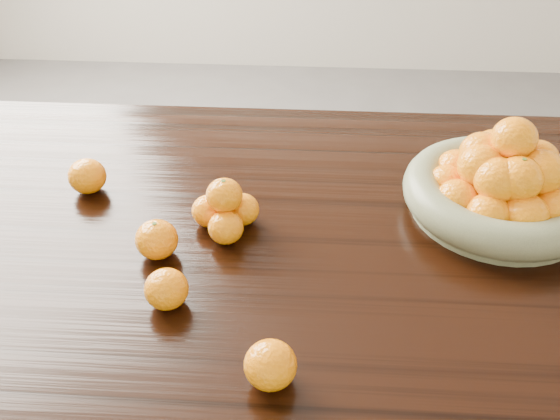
# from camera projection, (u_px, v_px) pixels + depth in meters

# --- Properties ---
(dining_table) EXTENTS (2.00, 1.00, 0.75)m
(dining_table) POSITION_uv_depth(u_px,v_px,m) (294.00, 278.00, 1.15)
(dining_table) COLOR black
(dining_table) RESTS_ON ground
(fruit_bowl) EXTENTS (0.35, 0.35, 0.19)m
(fruit_bowl) POSITION_uv_depth(u_px,v_px,m) (502.00, 186.00, 1.13)
(fruit_bowl) COLOR gray
(fruit_bowl) RESTS_ON dining_table
(orange_pyramid) EXTENTS (0.12, 0.12, 0.10)m
(orange_pyramid) POSITION_uv_depth(u_px,v_px,m) (225.00, 210.00, 1.10)
(orange_pyramid) COLOR orange
(orange_pyramid) RESTS_ON dining_table
(loose_orange_0) EXTENTS (0.07, 0.07, 0.07)m
(loose_orange_0) POSITION_uv_depth(u_px,v_px,m) (157.00, 240.00, 1.04)
(loose_orange_0) COLOR orange
(loose_orange_0) RESTS_ON dining_table
(loose_orange_1) EXTENTS (0.07, 0.07, 0.06)m
(loose_orange_1) POSITION_uv_depth(u_px,v_px,m) (166.00, 289.00, 0.95)
(loose_orange_1) COLOR orange
(loose_orange_1) RESTS_ON dining_table
(loose_orange_2) EXTENTS (0.07, 0.07, 0.07)m
(loose_orange_2) POSITION_uv_depth(u_px,v_px,m) (270.00, 365.00, 0.83)
(loose_orange_2) COLOR orange
(loose_orange_2) RESTS_ON dining_table
(loose_orange_3) EXTENTS (0.07, 0.07, 0.07)m
(loose_orange_3) POSITION_uv_depth(u_px,v_px,m) (87.00, 176.00, 1.20)
(loose_orange_3) COLOR orange
(loose_orange_3) RESTS_ON dining_table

